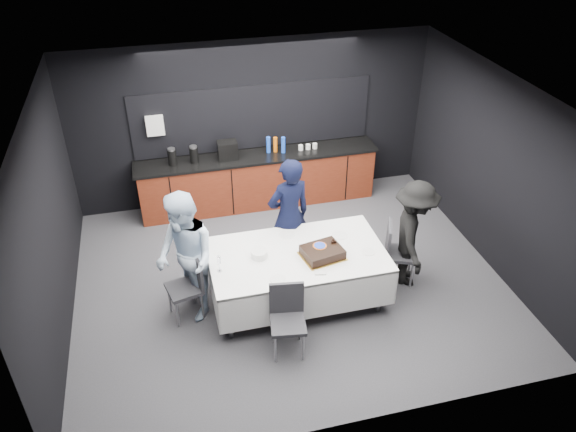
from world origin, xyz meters
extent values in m
plane|color=#424247|center=(0.00, 0.00, 0.00)|extent=(6.00, 6.00, 0.00)
cube|color=white|center=(0.00, 0.00, 2.80)|extent=(6.00, 5.00, 0.04)
cube|color=black|center=(0.00, 2.50, 1.40)|extent=(6.00, 0.04, 2.80)
cube|color=black|center=(0.00, -2.50, 1.40)|extent=(6.00, 0.04, 2.80)
cube|color=black|center=(-3.00, 0.00, 1.40)|extent=(0.04, 5.00, 2.80)
cube|color=black|center=(3.00, 0.00, 1.40)|extent=(0.04, 5.00, 2.80)
cube|color=#571C0D|center=(0.00, 2.20, 0.45)|extent=(4.00, 0.60, 0.90)
cube|color=black|center=(0.00, 2.20, 0.92)|extent=(4.10, 0.64, 0.04)
cube|color=black|center=(0.00, 2.48, 1.50)|extent=(4.00, 0.03, 1.10)
cube|color=white|center=(-1.60, 2.43, 1.55)|extent=(0.28, 0.12, 0.32)
cylinder|color=black|center=(-1.40, 2.20, 1.07)|extent=(0.14, 0.14, 0.26)
cylinder|color=black|center=(-1.05, 2.20, 1.07)|extent=(0.14, 0.14, 0.26)
cube|color=black|center=(-0.50, 2.20, 1.09)|extent=(0.32, 0.24, 0.30)
cylinder|color=blue|center=(0.20, 2.25, 1.08)|extent=(0.07, 0.07, 0.28)
cylinder|color=orange|center=(0.32, 2.25, 1.07)|extent=(0.07, 0.07, 0.26)
cylinder|color=blue|center=(0.44, 2.18, 1.08)|extent=(0.07, 0.07, 0.28)
cylinder|color=white|center=(0.75, 2.20, 0.98)|extent=(0.08, 0.08, 0.09)
cylinder|color=white|center=(0.88, 2.20, 0.98)|extent=(0.08, 0.08, 0.09)
cylinder|color=white|center=(1.00, 2.20, 0.98)|extent=(0.08, 0.08, 0.09)
cylinder|color=#99999E|center=(-1.40, 2.20, 1.21)|extent=(0.12, 0.12, 0.03)
cylinder|color=#99999E|center=(-1.05, 2.20, 1.21)|extent=(0.12, 0.12, 0.03)
cylinder|color=#99999E|center=(-1.00, -0.90, 0.38)|extent=(0.06, 0.06, 0.75)
cylinder|color=#99999E|center=(-1.00, 0.10, 0.38)|extent=(0.06, 0.06, 0.75)
cylinder|color=#99999E|center=(1.00, -0.90, 0.38)|extent=(0.06, 0.06, 0.75)
cylinder|color=#99999E|center=(1.00, 0.10, 0.38)|extent=(0.06, 0.06, 0.75)
cube|color=white|center=(0.00, -0.40, 0.76)|extent=(2.32, 1.32, 0.04)
cube|color=white|center=(0.00, -1.05, 0.49)|extent=(2.32, 0.02, 0.55)
cube|color=white|center=(0.00, 0.25, 0.49)|extent=(2.32, 0.02, 0.55)
cube|color=white|center=(-1.15, -0.40, 0.49)|extent=(0.02, 1.32, 0.55)
cube|color=white|center=(1.15, -0.40, 0.49)|extent=(0.02, 1.32, 0.55)
cube|color=gold|center=(0.30, -0.54, 0.79)|extent=(0.61, 0.53, 0.01)
cube|color=black|center=(0.30, -0.54, 0.85)|extent=(0.56, 0.48, 0.11)
cube|color=black|center=(0.30, -0.54, 0.91)|extent=(0.56, 0.48, 0.01)
cylinder|color=orange|center=(0.28, -0.48, 0.91)|extent=(0.18, 0.18, 0.00)
cylinder|color=#193BBF|center=(0.28, -0.48, 0.92)|extent=(0.15, 0.15, 0.01)
sphere|color=black|center=(0.48, -0.42, 0.93)|extent=(0.04, 0.04, 0.04)
sphere|color=black|center=(0.50, -0.46, 0.93)|extent=(0.04, 0.04, 0.04)
sphere|color=black|center=(0.46, -0.46, 0.93)|extent=(0.04, 0.04, 0.04)
cylinder|color=white|center=(-0.50, -0.35, 0.83)|extent=(0.22, 0.22, 0.10)
cylinder|color=white|center=(-0.37, -0.86, 0.78)|extent=(0.20, 0.20, 0.01)
cylinder|color=white|center=(0.67, -0.15, 0.78)|extent=(0.22, 0.22, 0.01)
cylinder|color=white|center=(0.92, -0.60, 0.78)|extent=(0.18, 0.18, 0.01)
cylinder|color=white|center=(-0.03, 0.05, 0.78)|extent=(0.22, 0.22, 0.01)
cube|color=white|center=(0.18, -0.87, 0.79)|extent=(0.16, 0.11, 0.02)
cylinder|color=white|center=(-1.05, -0.51, 0.78)|extent=(0.06, 0.06, 0.00)
cylinder|color=white|center=(-1.05, -0.51, 0.84)|extent=(0.01, 0.01, 0.12)
cylinder|color=white|center=(-1.05, -0.51, 0.95)|extent=(0.05, 0.05, 0.10)
cube|color=#2D2D32|center=(-1.51, -0.36, 0.45)|extent=(0.51, 0.51, 0.05)
cube|color=#2D2D32|center=(-1.32, -0.31, 0.70)|extent=(0.14, 0.42, 0.45)
cylinder|color=#99999E|center=(-1.71, -0.23, 0.22)|extent=(0.03, 0.03, 0.44)
cylinder|color=#99999E|center=(-1.63, -0.56, 0.22)|extent=(0.03, 0.03, 0.44)
cylinder|color=#99999E|center=(-1.38, -0.15, 0.22)|extent=(0.03, 0.03, 0.44)
cylinder|color=#99999E|center=(-1.30, -0.48, 0.22)|extent=(0.03, 0.03, 0.44)
cube|color=#2D2D32|center=(1.53, -0.34, 0.45)|extent=(0.54, 0.54, 0.05)
cube|color=#2D2D32|center=(1.35, -0.27, 0.70)|extent=(0.19, 0.41, 0.45)
cylinder|color=#99999E|center=(1.63, -0.56, 0.22)|extent=(0.03, 0.03, 0.44)
cylinder|color=#99999E|center=(1.75, -0.24, 0.22)|extent=(0.03, 0.03, 0.44)
cylinder|color=#99999E|center=(1.31, -0.44, 0.22)|extent=(0.03, 0.03, 0.44)
cylinder|color=#99999E|center=(1.43, -0.12, 0.22)|extent=(0.03, 0.03, 0.44)
cube|color=#2D2D32|center=(-0.35, -1.31, 0.45)|extent=(0.48, 0.48, 0.05)
cube|color=#2D2D32|center=(-0.33, -1.12, 0.70)|extent=(0.42, 0.10, 0.45)
cylinder|color=#99999E|center=(-0.55, -1.45, 0.22)|extent=(0.03, 0.03, 0.44)
cylinder|color=#99999E|center=(-0.21, -1.50, 0.22)|extent=(0.03, 0.03, 0.44)
cylinder|color=#99999E|center=(-0.50, -1.12, 0.22)|extent=(0.03, 0.03, 0.44)
cylinder|color=#99999E|center=(-0.16, -1.17, 0.22)|extent=(0.03, 0.03, 0.44)
imported|color=black|center=(0.07, 0.32, 0.90)|extent=(0.74, 0.57, 1.79)
imported|color=silver|center=(-1.44, -0.30, 0.91)|extent=(0.95, 1.07, 1.81)
imported|color=black|center=(1.65, -0.39, 0.80)|extent=(0.89, 1.17, 1.60)
camera|label=1|loc=(-1.55, -6.09, 5.24)|focal=35.00mm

